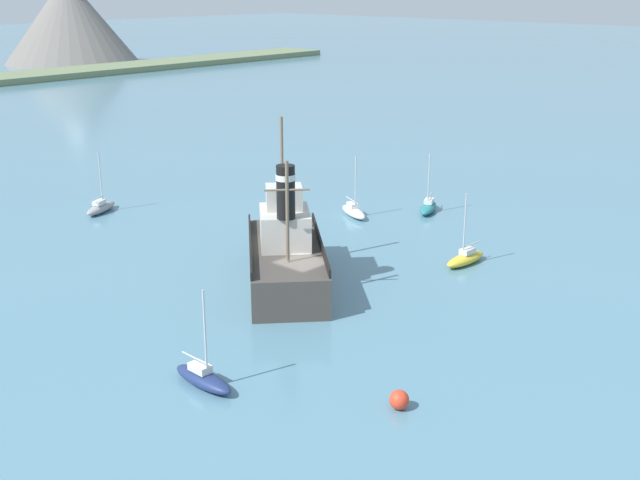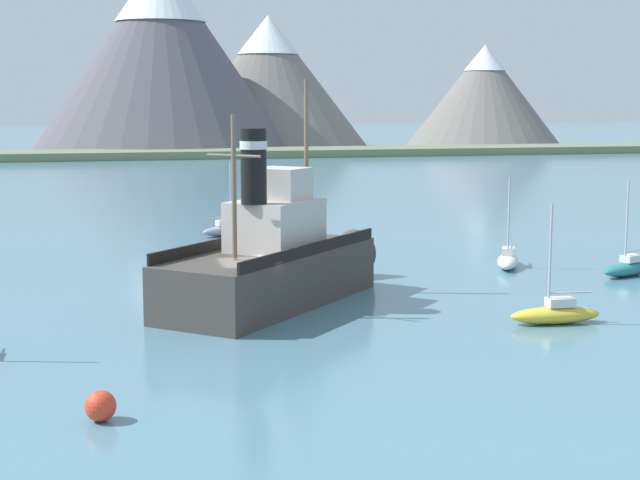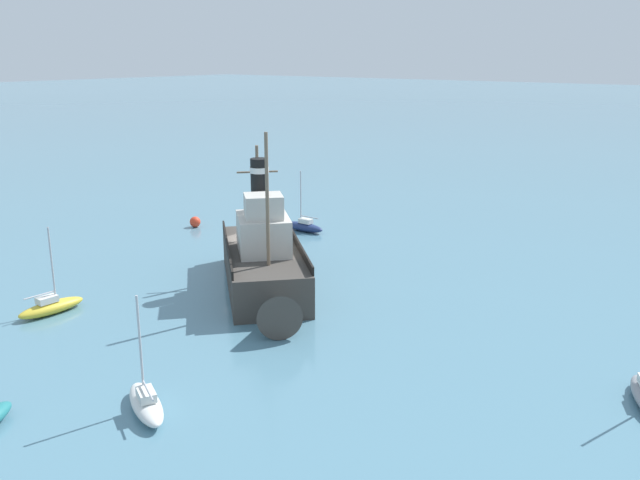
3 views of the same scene
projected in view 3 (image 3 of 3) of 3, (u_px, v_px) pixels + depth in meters
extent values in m
plane|color=teal|center=(247.00, 273.00, 44.55)|extent=(600.00, 600.00, 0.00)
cube|color=#423D38|center=(263.00, 268.00, 41.73)|extent=(11.35, 11.82, 2.40)
cone|color=#423D38|center=(277.00, 310.00, 34.91)|extent=(3.36, 3.36, 2.35)
cube|color=beige|center=(263.00, 234.00, 40.65)|extent=(4.91, 4.98, 2.20)
cube|color=beige|center=(264.00, 206.00, 39.69)|extent=(2.97, 2.96, 1.40)
cylinder|color=black|center=(260.00, 184.00, 41.53)|extent=(1.10, 1.10, 3.20)
cylinder|color=silver|center=(259.00, 170.00, 41.29)|extent=(1.16, 1.16, 0.35)
cylinder|color=#75604C|center=(267.00, 200.00, 37.28)|extent=(0.20, 0.20, 7.50)
cylinder|color=#75604C|center=(258.00, 192.00, 43.17)|extent=(0.20, 0.20, 6.00)
cylinder|color=#75604C|center=(257.00, 172.00, 42.82)|extent=(2.00, 1.85, 0.12)
cube|color=black|center=(298.00, 243.00, 41.72)|extent=(7.80, 8.48, 0.50)
cube|color=black|center=(227.00, 247.00, 40.98)|extent=(7.80, 8.48, 0.50)
ellipsoid|color=white|center=(146.00, 404.00, 27.25)|extent=(2.69, 3.89, 0.70)
cube|color=silver|center=(146.00, 394.00, 26.93)|extent=(1.07, 1.27, 0.36)
cylinder|color=#B7B7BC|center=(140.00, 345.00, 26.85)|extent=(0.10, 0.10, 4.20)
cylinder|color=#B7B7BC|center=(148.00, 390.00, 26.49)|extent=(0.88, 1.64, 0.08)
ellipsoid|color=navy|center=(304.00, 227.00, 54.92)|extent=(1.20, 3.83, 0.70)
cube|color=silver|center=(306.00, 221.00, 54.66)|extent=(0.67, 1.12, 0.36)
cylinder|color=#B7B7BC|center=(301.00, 197.00, 54.44)|extent=(0.10, 0.10, 4.20)
cylinder|color=#B7B7BC|center=(309.00, 217.00, 54.32)|extent=(0.13, 1.80, 0.08)
ellipsoid|color=gold|center=(51.00, 308.00, 37.56)|extent=(3.85, 1.29, 0.70)
cube|color=silver|center=(47.00, 300.00, 37.27)|extent=(1.13, 0.69, 0.36)
cylinder|color=#B7B7BC|center=(52.00, 264.00, 37.12)|extent=(0.10, 0.10, 4.20)
cylinder|color=#B7B7BC|center=(39.00, 295.00, 36.87)|extent=(1.80, 0.17, 0.08)
sphere|color=red|center=(195.00, 222.00, 56.16)|extent=(0.89, 0.89, 0.89)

